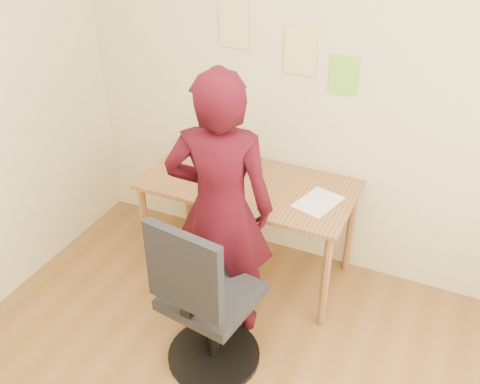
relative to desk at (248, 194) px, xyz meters
The scene contains 10 objects.
room 1.59m from the desk, 75.43° to the right, with size 3.58×3.58×2.78m.
desk is the anchor object (origin of this frame).
laptop 0.28m from the desk, 162.85° to the left, with size 0.38×0.35×0.24m.
paper_sheet 0.50m from the desk, ahead, with size 0.21×0.30×0.00m, color white.
phone 0.30m from the desk, 46.64° to the right, with size 0.09×0.13×0.01m.
wall_note_left 1.10m from the desk, 126.78° to the left, with size 0.21×0.00×0.30m, color #E1CF86.
wall_note_mid 0.98m from the desk, 62.40° to the left, with size 0.21×0.00×0.30m, color #E1CF86.
wall_note_right 0.98m from the desk, 36.91° to the left, with size 0.18×0.00×0.24m, color #83D52F.
office_chair 0.92m from the desk, 81.54° to the right, with size 0.55×0.56×1.07m.
person 0.55m from the desk, 84.48° to the right, with size 0.62×0.41×1.71m, color #370710.
Camera 1 is at (0.84, -1.39, 2.57)m, focal length 40.00 mm.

